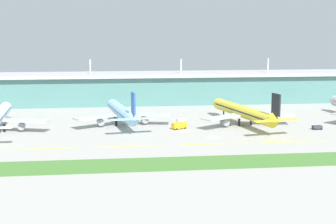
{
  "coord_description": "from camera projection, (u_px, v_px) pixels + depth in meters",
  "views": [
    {
      "loc": [
        -44.28,
        -203.64,
        44.58
      ],
      "look_at": [
        -16.91,
        26.0,
        7.0
      ],
      "focal_mm": 52.46,
      "sensor_mm": 36.0,
      "label": 1
    }
  ],
  "objects": [
    {
      "name": "pushback_tug",
      "position": [
        317.0,
        127.0,
        227.72
      ],
      "size": [
        4.47,
        2.62,
        1.85
      ],
      "color": "#333842",
      "rests_on": "ground"
    },
    {
      "name": "taxiway_stripe_mid_west",
      "position": [
        130.0,
        146.0,
        194.09
      ],
      "size": [
        28.0,
        0.7,
        0.04
      ],
      "primitive_type": "cube",
      "color": "yellow",
      "rests_on": "ground"
    },
    {
      "name": "taxiway_stripe_west",
      "position": [
        42.0,
        149.0,
        190.12
      ],
      "size": [
        28.0,
        0.7,
        0.04
      ],
      "primitive_type": "cube",
      "color": "yellow",
      "rests_on": "ground"
    },
    {
      "name": "fuel_truck",
      "position": [
        180.0,
        124.0,
        228.91
      ],
      "size": [
        7.59,
        5.6,
        4.95
      ],
      "color": "gold",
      "rests_on": "ground"
    },
    {
      "name": "terminal_building",
      "position": [
        180.0,
        87.0,
        313.28
      ],
      "size": [
        288.0,
        34.0,
        28.29
      ],
      "color": "slate",
      "rests_on": "ground"
    },
    {
      "name": "airliner_far_middle",
      "position": [
        244.0,
        112.0,
        237.43
      ],
      "size": [
        47.79,
        67.31,
        18.9
      ],
      "color": "yellow",
      "rests_on": "ground"
    },
    {
      "name": "ground_plane",
      "position": [
        214.0,
        137.0,
        211.91
      ],
      "size": [
        600.0,
        600.0,
        0.0
      ],
      "primitive_type": "plane",
      "color": "#A8A59E"
    },
    {
      "name": "airliner_near_middle",
      "position": [
        122.0,
        112.0,
        237.72
      ],
      "size": [
        48.08,
        60.29,
        18.9
      ],
      "color": "#9ED1EA",
      "rests_on": "ground"
    },
    {
      "name": "grass_verge",
      "position": [
        239.0,
        161.0,
        171.15
      ],
      "size": [
        300.0,
        18.0,
        0.1
      ],
      "primitive_type": "cube",
      "color": "#477A33",
      "rests_on": "ground"
    },
    {
      "name": "taxiway_stripe_centre",
      "position": [
        214.0,
        144.0,
        198.06
      ],
      "size": [
        28.0,
        0.7,
        0.04
      ],
      "primitive_type": "cube",
      "color": "yellow",
      "rests_on": "ground"
    },
    {
      "name": "taxiway_stripe_mid_east",
      "position": [
        295.0,
        142.0,
        202.04
      ],
      "size": [
        28.0,
        0.7,
        0.04
      ],
      "primitive_type": "cube",
      "color": "yellow",
      "rests_on": "ground"
    }
  ]
}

